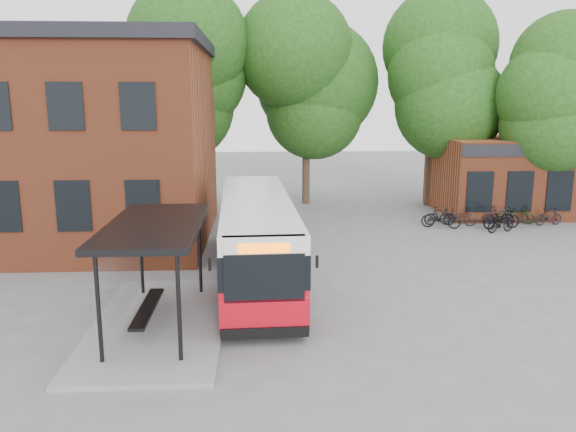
{
  "coord_description": "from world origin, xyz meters",
  "views": [
    {
      "loc": [
        -1.75,
        -15.5,
        6.05
      ],
      "look_at": [
        -0.74,
        3.79,
        2.0
      ],
      "focal_mm": 35.0,
      "sensor_mm": 36.0,
      "label": 1
    }
  ],
  "objects_px": {
    "bicycle_2": "(458,216)",
    "city_bus": "(256,239)",
    "bicycle_3": "(501,223)",
    "bicycle_7": "(549,216)",
    "bus_shelter": "(157,274)",
    "bicycle_5": "(499,215)",
    "bicycle_6": "(516,215)",
    "bicycle_1": "(440,216)",
    "bicycle_4": "(501,218)",
    "bicycle_0": "(441,218)"
  },
  "relations": [
    {
      "from": "bus_shelter",
      "to": "bicycle_6",
      "type": "bearing_deg",
      "value": 37.7
    },
    {
      "from": "bicycle_7",
      "to": "bicycle_1",
      "type": "bearing_deg",
      "value": 76.7
    },
    {
      "from": "bicycle_2",
      "to": "bicycle_3",
      "type": "relative_size",
      "value": 1.14
    },
    {
      "from": "bicycle_3",
      "to": "bicycle_7",
      "type": "relative_size",
      "value": 1.03
    },
    {
      "from": "bicycle_5",
      "to": "bicycle_1",
      "type": "bearing_deg",
      "value": 99.7
    },
    {
      "from": "bicycle_5",
      "to": "bicycle_7",
      "type": "distance_m",
      "value": 2.32
    },
    {
      "from": "bicycle_1",
      "to": "bicycle_3",
      "type": "xyz_separation_m",
      "value": [
        2.32,
        -1.65,
        0.0
      ]
    },
    {
      "from": "bicycle_3",
      "to": "bicycle_4",
      "type": "relative_size",
      "value": 0.79
    },
    {
      "from": "bicycle_1",
      "to": "bicycle_6",
      "type": "relative_size",
      "value": 0.85
    },
    {
      "from": "bicycle_3",
      "to": "bicycle_2",
      "type": "bearing_deg",
      "value": 23.55
    },
    {
      "from": "bicycle_0",
      "to": "bicycle_2",
      "type": "relative_size",
      "value": 1.07
    },
    {
      "from": "bus_shelter",
      "to": "bicycle_7",
      "type": "relative_size",
      "value": 4.77
    },
    {
      "from": "bus_shelter",
      "to": "bicycle_3",
      "type": "distance_m",
      "value": 17.18
    },
    {
      "from": "bicycle_0",
      "to": "bicycle_7",
      "type": "height_order",
      "value": "bicycle_0"
    },
    {
      "from": "bicycle_4",
      "to": "city_bus",
      "type": "bearing_deg",
      "value": 111.49
    },
    {
      "from": "bicycle_0",
      "to": "bicycle_3",
      "type": "height_order",
      "value": "bicycle_0"
    },
    {
      "from": "city_bus",
      "to": "bicycle_2",
      "type": "bearing_deg",
      "value": 35.91
    },
    {
      "from": "city_bus",
      "to": "bus_shelter",
      "type": "bearing_deg",
      "value": -125.72
    },
    {
      "from": "bicycle_6",
      "to": "bicycle_0",
      "type": "bearing_deg",
      "value": 113.93
    },
    {
      "from": "bicycle_7",
      "to": "bicycle_5",
      "type": "bearing_deg",
      "value": 71.88
    },
    {
      "from": "bus_shelter",
      "to": "bicycle_1",
      "type": "distance_m",
      "value": 16.51
    },
    {
      "from": "bicycle_5",
      "to": "bicycle_6",
      "type": "height_order",
      "value": "bicycle_6"
    },
    {
      "from": "bicycle_0",
      "to": "bicycle_7",
      "type": "relative_size",
      "value": 1.25
    },
    {
      "from": "bicycle_1",
      "to": "bicycle_4",
      "type": "relative_size",
      "value": 0.79
    },
    {
      "from": "bicycle_1",
      "to": "city_bus",
      "type": "bearing_deg",
      "value": 136.13
    },
    {
      "from": "bicycle_1",
      "to": "bicycle_5",
      "type": "distance_m",
      "value": 2.97
    },
    {
      "from": "bicycle_3",
      "to": "bicycle_7",
      "type": "bearing_deg",
      "value": -85.24
    },
    {
      "from": "bicycle_0",
      "to": "bicycle_1",
      "type": "xyz_separation_m",
      "value": [
        0.14,
        0.61,
        -0.03
      ]
    },
    {
      "from": "bus_shelter",
      "to": "bicycle_7",
      "type": "distance_m",
      "value": 20.37
    },
    {
      "from": "bicycle_4",
      "to": "bicycle_7",
      "type": "bearing_deg",
      "value": -86.87
    },
    {
      "from": "bicycle_2",
      "to": "bicycle_7",
      "type": "bearing_deg",
      "value": -73.68
    },
    {
      "from": "bicycle_7",
      "to": "bicycle_4",
      "type": "bearing_deg",
      "value": 92.52
    },
    {
      "from": "bicycle_5",
      "to": "bicycle_2",
      "type": "bearing_deg",
      "value": 102.88
    },
    {
      "from": "bicycle_0",
      "to": "bicycle_1",
      "type": "relative_size",
      "value": 1.22
    },
    {
      "from": "bicycle_0",
      "to": "bicycle_1",
      "type": "distance_m",
      "value": 0.63
    },
    {
      "from": "bicycle_2",
      "to": "bicycle_3",
      "type": "height_order",
      "value": "bicycle_3"
    },
    {
      "from": "city_bus",
      "to": "bicycle_7",
      "type": "xyz_separation_m",
      "value": [
        14.16,
        7.47,
        -0.96
      ]
    },
    {
      "from": "city_bus",
      "to": "bicycle_0",
      "type": "xyz_separation_m",
      "value": [
        8.75,
        7.17,
        -0.91
      ]
    },
    {
      "from": "bicycle_5",
      "to": "city_bus",
      "type": "bearing_deg",
      "value": 132.65
    },
    {
      "from": "bicycle_4",
      "to": "bicycle_7",
      "type": "height_order",
      "value": "bicycle_4"
    },
    {
      "from": "bicycle_1",
      "to": "bicycle_3",
      "type": "bearing_deg",
      "value": -120.56
    },
    {
      "from": "bus_shelter",
      "to": "bicycle_5",
      "type": "distance_m",
      "value": 18.72
    },
    {
      "from": "bicycle_6",
      "to": "bicycle_7",
      "type": "height_order",
      "value": "bicycle_6"
    },
    {
      "from": "bicycle_4",
      "to": "bicycle_2",
      "type": "bearing_deg",
      "value": 57.5
    },
    {
      "from": "city_bus",
      "to": "bicycle_7",
      "type": "distance_m",
      "value": 16.03
    },
    {
      "from": "bicycle_2",
      "to": "city_bus",
      "type": "bearing_deg",
      "value": 147.1
    },
    {
      "from": "bicycle_4",
      "to": "bicycle_7",
      "type": "relative_size",
      "value": 1.3
    },
    {
      "from": "bicycle_1",
      "to": "bicycle_2",
      "type": "xyz_separation_m",
      "value": [
        0.87,
        -0.11,
        0.0
      ]
    },
    {
      "from": "city_bus",
      "to": "bicycle_3",
      "type": "bearing_deg",
      "value": 26.43
    },
    {
      "from": "bus_shelter",
      "to": "bicycle_0",
      "type": "height_order",
      "value": "bus_shelter"
    }
  ]
}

